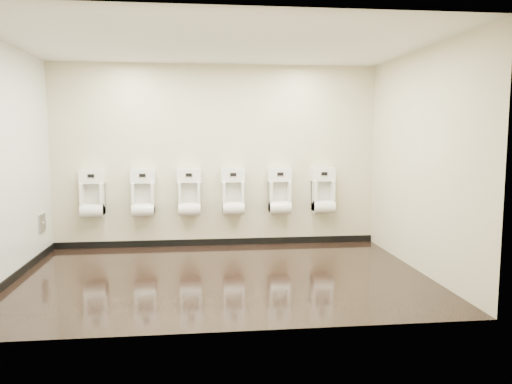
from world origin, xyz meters
TOP-DOWN VIEW (x-y plane):
  - ground at (0.00, 0.00)m, footprint 5.00×3.50m
  - ceiling at (0.00, 0.00)m, footprint 5.00×3.50m
  - back_wall at (0.00, 1.75)m, footprint 5.00×0.02m
  - front_wall at (0.00, -1.75)m, footprint 5.00×0.02m
  - left_wall at (-2.50, 0.00)m, footprint 0.02×3.50m
  - right_wall at (2.50, 0.00)m, footprint 0.02×3.50m
  - tile_overlay_left at (-2.50, 0.00)m, footprint 0.01×3.50m
  - skirting_back at (0.00, 1.74)m, footprint 5.00×0.02m
  - skirting_left at (-2.49, 0.00)m, footprint 0.02×3.50m
  - access_panel at (-2.48, 1.20)m, footprint 0.04×0.25m
  - urinal_0 at (-1.87, 1.63)m, footprint 0.38×0.28m
  - urinal_1 at (-1.12, 1.63)m, footprint 0.38×0.28m
  - urinal_2 at (-0.43, 1.63)m, footprint 0.38×0.28m
  - urinal_3 at (0.24, 1.63)m, footprint 0.38×0.28m
  - urinal_4 at (0.97, 1.63)m, footprint 0.38×0.28m
  - urinal_5 at (1.66, 1.63)m, footprint 0.38×0.28m

SIDE VIEW (x-z plane):
  - ground at x=0.00m, z-range 0.00..0.00m
  - skirting_back at x=0.00m, z-range 0.00..0.10m
  - skirting_left at x=-2.49m, z-range 0.00..0.10m
  - access_panel at x=-2.48m, z-range 0.38..0.62m
  - urinal_0 at x=-1.87m, z-range 0.46..1.16m
  - urinal_1 at x=-1.12m, z-range 0.46..1.16m
  - urinal_2 at x=-0.43m, z-range 0.46..1.16m
  - urinal_3 at x=0.24m, z-range 0.46..1.16m
  - urinal_4 at x=0.97m, z-range 0.46..1.16m
  - urinal_5 at x=1.66m, z-range 0.46..1.16m
  - back_wall at x=0.00m, z-range 0.00..2.80m
  - front_wall at x=0.00m, z-range 0.00..2.80m
  - left_wall at x=-2.50m, z-range 0.00..2.80m
  - right_wall at x=2.50m, z-range 0.00..2.80m
  - tile_overlay_left at x=-2.50m, z-range 0.00..2.80m
  - ceiling at x=0.00m, z-range 2.80..2.80m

